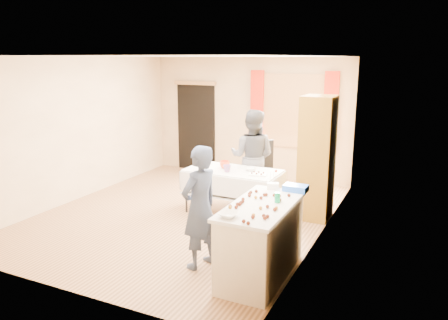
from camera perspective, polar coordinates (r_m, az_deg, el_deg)
The scene contains 29 objects.
floor at distance 7.47m, azimuth -4.94°, elevation -7.09°, with size 4.50×5.50×0.02m, color #9E7047.
ceiling at distance 7.01m, azimuth -5.37°, elevation 13.42°, with size 4.50×5.50×0.02m, color white.
wall_back at distance 9.58m, azimuth 3.26°, elevation 5.53°, with size 4.50×0.02×2.60m, color tan.
wall_front at distance 5.01m, azimuth -21.33°, elevation -2.49°, with size 4.50×0.02×2.60m, color tan.
wall_left at distance 8.49m, azimuth -18.46°, elevation 3.88°, with size 0.02×5.50×2.60m, color tan.
wall_right at distance 6.31m, azimuth 12.86°, elevation 1.19°, with size 0.02×5.50×2.60m, color tan.
window_frame at distance 9.19m, azimuth 9.00°, elevation 6.32°, with size 1.32×0.06×1.52m, color olive.
window_pane at distance 9.17m, azimuth 8.98°, elevation 6.31°, with size 1.20×0.02×1.40m, color white.
curtain_left at distance 9.39m, azimuth 4.32°, elevation 6.59°, with size 0.28×0.06×1.65m, color #B4200E.
curtain_right at distance 8.95m, azimuth 13.72°, elevation 5.93°, with size 0.28×0.06×1.65m, color #B4200E.
doorway at distance 10.15m, azimuth -3.65°, elevation 4.25°, with size 0.95×0.04×2.00m, color black.
door_lintel at distance 10.02m, azimuth -3.82°, elevation 9.99°, with size 1.05×0.06×0.08m, color olive.
cabinet at distance 7.19m, azimuth 12.05°, elevation 0.25°, with size 0.50×0.60×2.00m, color #8A6219.
counter at distance 5.31m, azimuth 4.85°, elevation -10.42°, with size 0.68×1.44×0.91m.
party_table at distance 7.37m, azimuth 1.17°, elevation -3.60°, with size 1.61×0.84×0.75m.
chair at distance 8.18m, azimuth 4.82°, elevation -2.82°, with size 0.57×0.57×1.09m.
girl at distance 5.41m, azimuth -3.19°, elevation -6.20°, with size 0.52×0.65×1.56m, color #222D48.
woman at distance 7.83m, azimuth 3.70°, elevation 0.43°, with size 0.89×0.73×1.70m, color black.
soda_can at distance 5.20m, azimuth 6.98°, elevation -4.89°, with size 0.07×0.07×0.12m, color #0C7B43.
mixing_bowl at distance 4.71m, azimuth 0.58°, elevation -7.17°, with size 0.24×0.24×0.05m, color white.
foam_block at distance 5.73m, azimuth 6.40°, elevation -3.38°, with size 0.15×0.10×0.08m, color white.
blue_basket at distance 5.68m, azimuth 9.35°, elevation -3.63°, with size 0.30×0.20×0.08m, color blue.
pitcher at distance 7.37m, azimuth -2.50°, elevation -0.28°, with size 0.11×0.11×0.22m, color silver.
cup_red at distance 7.38m, azimuth 0.10°, elevation -0.61°, with size 0.17×0.17×0.13m, color red.
cup_rainbow at distance 7.15m, azimuth 0.40°, elevation -1.11°, with size 0.15×0.15×0.12m, color red.
small_bowl at distance 7.24m, azimuth 3.50°, elevation -1.20°, with size 0.21×0.21×0.06m, color white.
pastry_tray at distance 7.00m, azimuth 4.42°, elevation -1.88°, with size 0.28×0.20×0.02m, color white.
bottle at distance 7.65m, azimuth -2.08°, elevation 0.09°, with size 0.11×0.11×0.18m, color white.
cake_balls at distance 5.08m, azimuth 4.18°, elevation -5.75°, with size 0.54×1.12×0.04m.
Camera 1 is at (3.57, -6.04, 2.58)m, focal length 35.00 mm.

